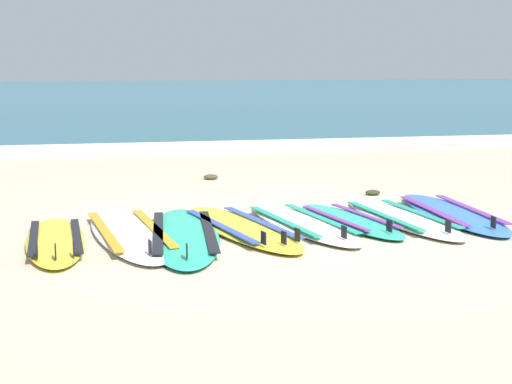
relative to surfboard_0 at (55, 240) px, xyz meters
name	(u,v)px	position (x,y,z in m)	size (l,w,h in m)	color
ground_plane	(290,228)	(2.23, 0.25, -0.04)	(80.00, 80.00, 0.00)	#C1B599
sea	(117,93)	(2.23, 36.70, 0.01)	(80.00, 60.00, 0.10)	#23667A
wave_foam_strip	(191,148)	(2.23, 7.34, 0.02)	(80.00, 1.27, 0.11)	white
surfboard_0	(55,240)	(0.00, 0.00, 0.00)	(0.58, 2.08, 0.18)	yellow
surfboard_1	(129,233)	(0.66, 0.18, 0.00)	(0.90, 2.59, 0.18)	white
surfboard_2	(184,235)	(1.14, -0.02, 0.00)	(0.90, 2.62, 0.18)	#2DB793
surfboard_3	(241,228)	(1.72, 0.18, 0.00)	(1.07, 2.44, 0.18)	yellow
surfboard_4	(302,223)	(2.35, 0.26, 0.00)	(0.91, 2.32, 0.18)	silver
surfboard_5	(350,220)	(2.86, 0.29, 0.00)	(0.78, 1.97, 0.18)	#2DB793
surfboard_6	(402,218)	(3.42, 0.29, 0.00)	(0.76, 2.31, 0.18)	white
surfboard_7	(452,213)	(4.04, 0.43, 0.00)	(0.71, 2.42, 0.18)	#3875CC
seaweed_clump_near_shoreline	(373,193)	(3.72, 1.89, 0.00)	(0.18, 0.15, 0.06)	#2D381E
seaweed_clump_mid_sand	(211,177)	(2.00, 3.63, 0.00)	(0.20, 0.16, 0.07)	#4C4228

